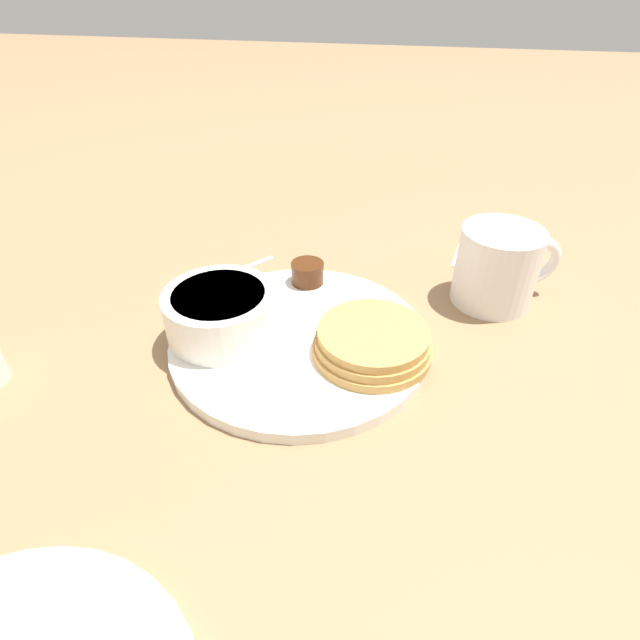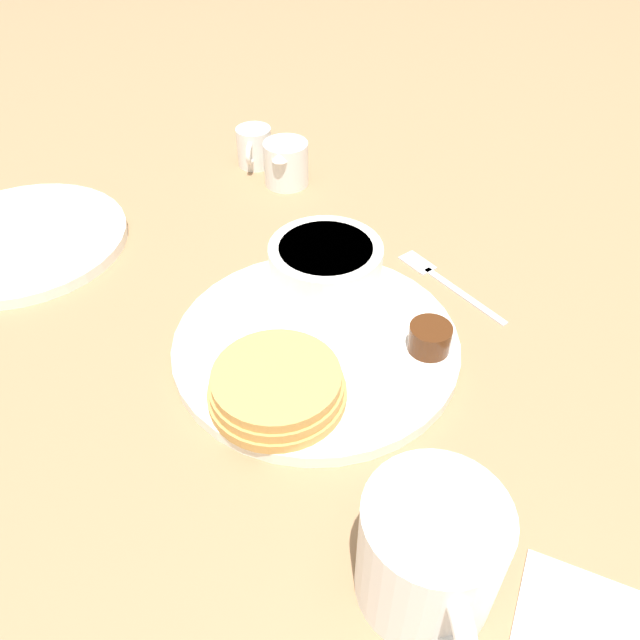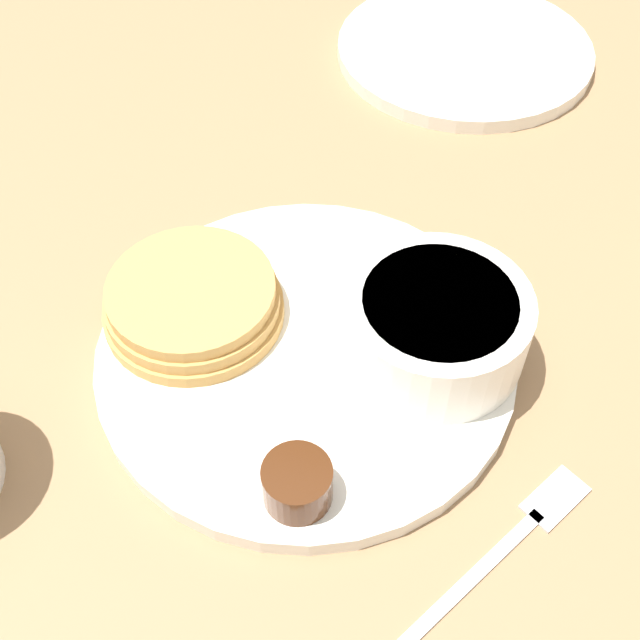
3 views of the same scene
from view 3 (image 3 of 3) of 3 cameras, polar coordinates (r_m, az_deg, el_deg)
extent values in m
plane|color=#93704C|center=(0.49, -0.98, -2.76)|extent=(4.00, 4.00, 0.00)
cylinder|color=white|center=(0.48, -0.99, -2.34)|extent=(0.25, 0.25, 0.01)
cylinder|color=tan|center=(0.50, -8.93, 0.71)|extent=(0.11, 0.11, 0.01)
cylinder|color=tan|center=(0.49, -9.05, 1.39)|extent=(0.11, 0.11, 0.01)
cylinder|color=tan|center=(0.48, -9.18, 2.09)|extent=(0.10, 0.10, 0.01)
cylinder|color=white|center=(0.46, 8.26, -0.41)|extent=(0.11, 0.11, 0.05)
cylinder|color=white|center=(0.45, 8.52, 1.10)|extent=(0.09, 0.09, 0.01)
cylinder|color=#47230F|center=(0.42, -1.63, -11.54)|extent=(0.04, 0.04, 0.02)
cylinder|color=white|center=(0.47, 9.88, -2.76)|extent=(0.05, 0.05, 0.02)
sphere|color=white|center=(0.45, 10.15, -1.50)|extent=(0.03, 0.03, 0.03)
cube|color=silver|center=(0.43, 10.82, -17.53)|extent=(0.09, 0.07, 0.00)
cube|color=silver|center=(0.46, 16.40, -12.01)|extent=(0.04, 0.04, 0.00)
cylinder|color=white|center=(0.74, 10.22, 18.36)|extent=(0.22, 0.22, 0.01)
camera|label=1|loc=(0.68, -4.53, 43.76)|focal=28.00mm
camera|label=2|loc=(0.48, -67.71, 24.50)|focal=35.00mm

